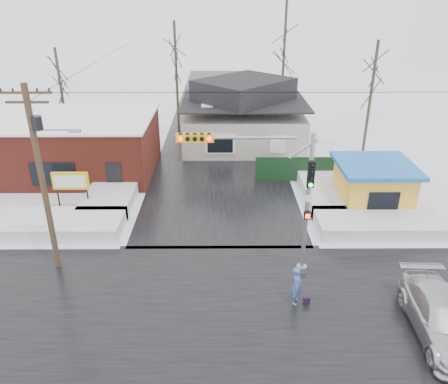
{
  "coord_description": "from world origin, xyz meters",
  "views": [
    {
      "loc": [
        0.13,
        -14.62,
        12.51
      ],
      "look_at": [
        0.24,
        5.72,
        3.0
      ],
      "focal_mm": 35.0,
      "sensor_mm": 36.0,
      "label": 1
    }
  ],
  "objects_px": {
    "pedestrian": "(297,286)",
    "car": "(442,318)",
    "utility_pole": "(42,171)",
    "kiosk": "(373,185)",
    "traffic_signal": "(274,187)",
    "marquee_sign": "(71,182)"
  },
  "relations": [
    {
      "from": "pedestrian",
      "to": "car",
      "type": "height_order",
      "value": "pedestrian"
    },
    {
      "from": "utility_pole",
      "to": "pedestrian",
      "type": "bearing_deg",
      "value": -14.22
    },
    {
      "from": "utility_pole",
      "to": "pedestrian",
      "type": "xyz_separation_m",
      "value": [
        11.27,
        -2.85,
        -4.21
      ]
    },
    {
      "from": "kiosk",
      "to": "car",
      "type": "relative_size",
      "value": 0.85
    },
    {
      "from": "utility_pole",
      "to": "car",
      "type": "height_order",
      "value": "utility_pole"
    },
    {
      "from": "traffic_signal",
      "to": "car",
      "type": "height_order",
      "value": "traffic_signal"
    },
    {
      "from": "traffic_signal",
      "to": "kiosk",
      "type": "xyz_separation_m",
      "value": [
        7.07,
        7.03,
        -3.08
      ]
    },
    {
      "from": "traffic_signal",
      "to": "kiosk",
      "type": "height_order",
      "value": "traffic_signal"
    },
    {
      "from": "utility_pole",
      "to": "marquee_sign",
      "type": "bearing_deg",
      "value": 100.13
    },
    {
      "from": "utility_pole",
      "to": "car",
      "type": "xyz_separation_m",
      "value": [
        16.7,
        -4.78,
        -4.32
      ]
    },
    {
      "from": "utility_pole",
      "to": "traffic_signal",
      "type": "bearing_deg",
      "value": -2.95
    },
    {
      "from": "utility_pole",
      "to": "kiosk",
      "type": "relative_size",
      "value": 1.96
    },
    {
      "from": "traffic_signal",
      "to": "kiosk",
      "type": "relative_size",
      "value": 1.52
    },
    {
      "from": "pedestrian",
      "to": "kiosk",
      "type": "bearing_deg",
      "value": -11.19
    },
    {
      "from": "car",
      "to": "kiosk",
      "type": "bearing_deg",
      "value": 89.21
    },
    {
      "from": "car",
      "to": "pedestrian",
      "type": "bearing_deg",
      "value": 163.41
    },
    {
      "from": "marquee_sign",
      "to": "car",
      "type": "distance_m",
      "value": 20.81
    },
    {
      "from": "marquee_sign",
      "to": "pedestrian",
      "type": "distance_m",
      "value": 15.22
    },
    {
      "from": "marquee_sign",
      "to": "kiosk",
      "type": "height_order",
      "value": "kiosk"
    },
    {
      "from": "utility_pole",
      "to": "pedestrian",
      "type": "distance_m",
      "value": 12.36
    },
    {
      "from": "traffic_signal",
      "to": "marquee_sign",
      "type": "relative_size",
      "value": 2.75
    },
    {
      "from": "marquee_sign",
      "to": "pedestrian",
      "type": "relative_size",
      "value": 1.42
    }
  ]
}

